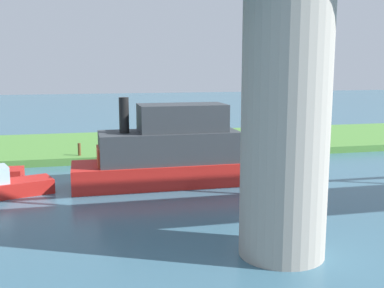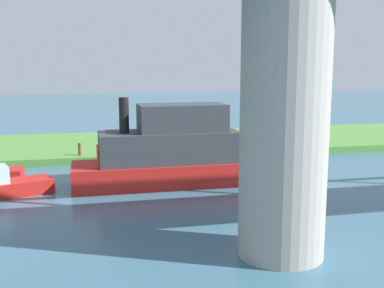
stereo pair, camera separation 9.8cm
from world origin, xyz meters
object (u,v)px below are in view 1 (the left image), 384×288
mooring_post (79,149)px  houseboat_blue (166,152)px  bridge_pylon (285,117)px  person_on_bank (250,138)px  motorboat_red (0,186)px

mooring_post → houseboat_blue: bearing=123.4°
houseboat_blue → bridge_pylon: bearing=101.7°
bridge_pylon → mooring_post: bearing=-68.8°
person_on_bank → mooring_post: 12.44m
person_on_bank → houseboat_blue: houseboat_blue is taller
mooring_post → motorboat_red: (3.89, 7.69, -0.36)m
person_on_bank → motorboat_red: 18.27m
bridge_pylon → person_on_bank: size_ratio=6.98×
person_on_bank → houseboat_blue: bearing=44.4°
mooring_post → houseboat_blue: size_ratio=0.09×
bridge_pylon → houseboat_blue: bridge_pylon is taller
person_on_bank → bridge_pylon: bearing=73.1°
bridge_pylon → mooring_post: bridge_pylon is taller
mooring_post → houseboat_blue: houseboat_blue is taller
motorboat_red → houseboat_blue: bearing=-176.0°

